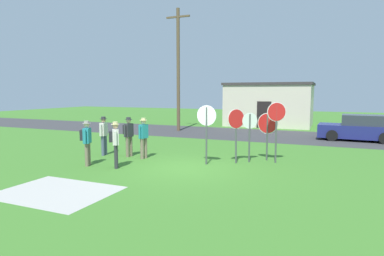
% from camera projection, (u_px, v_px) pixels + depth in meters
% --- Properties ---
extents(ground_plane, '(80.00, 80.00, 0.00)m').
position_uv_depth(ground_plane, '(185.00, 168.00, 12.06)').
color(ground_plane, '#3D7528').
extents(street_asphalt, '(60.00, 6.40, 0.01)m').
position_uv_depth(street_asphalt, '(249.00, 134.00, 21.61)').
color(street_asphalt, '#38383A').
rests_on(street_asphalt, ground).
extents(concrete_path, '(3.20, 2.40, 0.01)m').
position_uv_depth(concrete_path, '(57.00, 192.00, 9.14)').
color(concrete_path, '#ADAAA3').
rests_on(concrete_path, ground).
extents(building_background, '(7.02, 5.11, 3.58)m').
position_uv_depth(building_background, '(270.00, 104.00, 27.42)').
color(building_background, beige).
rests_on(building_background, ground).
extents(utility_pole, '(1.80, 0.24, 8.72)m').
position_uv_depth(utility_pole, '(178.00, 68.00, 23.15)').
color(utility_pole, brown).
rests_on(utility_pole, ground).
extents(parked_car_on_street, '(4.38, 2.18, 1.51)m').
position_uv_depth(parked_car_on_street, '(359.00, 129.00, 18.81)').
color(parked_car_on_street, navy).
rests_on(parked_car_on_street, ground).
extents(stop_sign_rear_right, '(0.85, 0.19, 1.98)m').
position_uv_depth(stop_sign_rear_right, '(267.00, 128.00, 13.25)').
color(stop_sign_rear_right, '#474C4C').
rests_on(stop_sign_rear_right, ground).
extents(stop_sign_leaning_right, '(0.69, 0.39, 2.43)m').
position_uv_depth(stop_sign_leaning_right, '(276.00, 121.00, 12.75)').
color(stop_sign_leaning_right, '#474C4C').
rests_on(stop_sign_leaning_right, ground).
extents(stop_sign_low_front, '(0.53, 0.64, 2.18)m').
position_uv_depth(stop_sign_low_front, '(236.00, 126.00, 12.72)').
color(stop_sign_low_front, '#474C4C').
rests_on(stop_sign_low_front, ground).
extents(stop_sign_center_cluster, '(0.52, 0.40, 2.01)m').
position_uv_depth(stop_sign_center_cluster, '(250.00, 129.00, 12.91)').
color(stop_sign_center_cluster, '#474C4C').
rests_on(stop_sign_center_cluster, ground).
extents(stop_sign_leaning_left, '(0.79, 0.07, 2.32)m').
position_uv_depth(stop_sign_leaning_left, '(207.00, 124.00, 12.46)').
color(stop_sign_leaning_left, '#474C4C').
rests_on(stop_sign_leaning_left, ground).
extents(person_holding_notes, '(0.32, 0.56, 1.74)m').
position_uv_depth(person_holding_notes, '(144.00, 136.00, 13.64)').
color(person_holding_notes, '#7A6B56').
rests_on(person_holding_notes, ground).
extents(person_in_teal, '(0.31, 0.57, 1.74)m').
position_uv_depth(person_in_teal, '(104.00, 133.00, 14.39)').
color(person_in_teal, '#4C5670').
rests_on(person_in_teal, ground).
extents(person_near_signs, '(0.42, 0.56, 1.74)m').
position_uv_depth(person_near_signs, '(128.00, 134.00, 14.08)').
color(person_near_signs, '#7A6B56').
rests_on(person_near_signs, ground).
extents(person_in_blue, '(0.47, 0.48, 1.74)m').
position_uv_depth(person_in_blue, '(115.00, 141.00, 11.93)').
color(person_in_blue, '#2D2D33').
rests_on(person_in_blue, ground).
extents(person_in_dark_shirt, '(0.44, 0.54, 1.74)m').
position_uv_depth(person_in_dark_shirt, '(87.00, 140.00, 12.31)').
color(person_in_dark_shirt, '#7A6B56').
rests_on(person_in_dark_shirt, ground).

